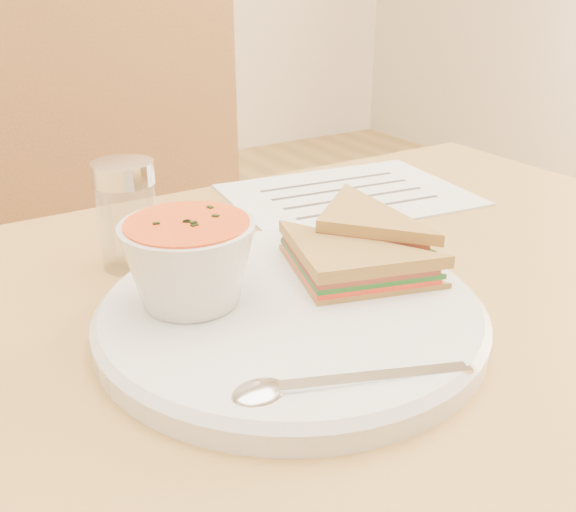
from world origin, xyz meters
TOP-DOWN VIEW (x-y plane):
  - chair_far at (0.06, 0.47)m, footprint 0.46×0.46m
  - plate at (-0.03, -0.00)m, footprint 0.39×0.39m
  - soup_bowl at (-0.10, 0.04)m, footprint 0.11×0.11m
  - sandwich_half_a at (-0.02, -0.02)m, footprint 0.14×0.14m
  - sandwich_half_b at (0.02, 0.04)m, footprint 0.15×0.15m
  - spoon at (-0.06, -0.11)m, footprint 0.19×0.10m
  - paper_menu at (0.20, 0.22)m, footprint 0.31×0.24m
  - condiment_shaker at (-0.10, 0.17)m, footprint 0.07×0.07m

SIDE VIEW (x-z plane):
  - chair_far at x=0.06m, z-range 0.00..0.99m
  - paper_menu at x=0.20m, z-range 0.75..0.75m
  - plate at x=-0.03m, z-range 0.75..0.77m
  - spoon at x=-0.06m, z-range 0.77..0.78m
  - sandwich_half_a at x=-0.02m, z-range 0.77..0.80m
  - sandwich_half_b at x=0.02m, z-range 0.78..0.81m
  - condiment_shaker at x=-0.10m, z-range 0.75..0.85m
  - soup_bowl at x=-0.10m, z-range 0.77..0.84m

